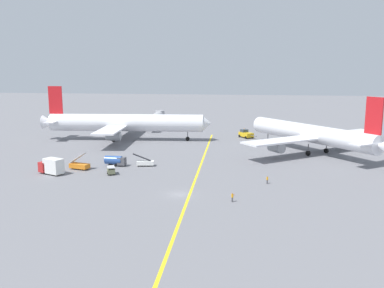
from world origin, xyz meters
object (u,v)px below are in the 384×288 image
jet_bridge (156,117)px  ground_crew_ramp_agent_by_cones (267,180)px  ground_crew_marshaller_foreground (232,197)px  pushback_tug (246,134)px  gse_stair_truck_yellow (79,165)px  gse_belt_loader_portside (145,163)px  airliner_being_pushed (311,134)px  airliner_at_gate_left (125,123)px  gse_fuel_bowser_stubby (116,160)px  gse_catering_truck_tall (51,166)px  gse_baggage_cart_trailing (111,170)px

jet_bridge → ground_crew_ramp_agent_by_cones: bearing=-61.7°
ground_crew_marshaller_foreground → ground_crew_ramp_agent_by_cones: (6.34, 12.54, -0.05)m
pushback_tug → gse_stair_truck_yellow: bearing=-126.6°
jet_bridge → gse_belt_loader_portside: bearing=-79.3°
gse_stair_truck_yellow → airliner_being_pushed: bearing=26.2°
ground_crew_ramp_agent_by_cones → ground_crew_marshaller_foreground: bearing=-116.8°
airliner_being_pushed → airliner_at_gate_left: bearing=167.3°
ground_crew_marshaller_foreground → pushback_tug: bearing=88.9°
gse_belt_loader_portside → ground_crew_marshaller_foreground: 32.31m
gse_fuel_bowser_stubby → airliner_being_pushed: bearing=25.3°
gse_catering_truck_tall → ground_crew_marshaller_foreground: bearing=-19.0°
gse_fuel_bowser_stubby → gse_baggage_cart_trailing: gse_fuel_bowser_stubby is taller
gse_belt_loader_portside → gse_fuel_bowser_stubby: size_ratio=1.02×
gse_catering_truck_tall → gse_baggage_cart_trailing: bearing=7.0°
gse_belt_loader_portside → gse_catering_truck_tall: bearing=-150.6°
airliner_at_gate_left → ground_crew_marshaller_foreground: (37.05, -58.34, -4.71)m
gse_belt_loader_portside → ground_crew_ramp_agent_by_cones: size_ratio=3.26×
pushback_tug → gse_stair_truck_yellow: (-36.93, -49.76, -0.24)m
airliner_at_gate_left → gse_belt_loader_portside: size_ratio=10.82×
gse_belt_loader_portside → airliner_being_pushed: bearing=28.0°
pushback_tug → ground_crew_ramp_agent_by_cones: size_ratio=4.90×
airliner_being_pushed → ground_crew_ramp_agent_by_cones: bearing=-111.0°
jet_bridge → airliner_at_gate_left: bearing=-97.4°
gse_belt_loader_portside → gse_catering_truck_tall: 20.93m
gse_catering_truck_tall → jet_bridge: 73.02m
airliner_being_pushed → gse_stair_truck_yellow: bearing=-153.8°
gse_fuel_bowser_stubby → ground_crew_ramp_agent_by_cones: gse_fuel_bowser_stubby is taller
ground_crew_ramp_agent_by_cones → gse_stair_truck_yellow: bearing=171.5°
gse_belt_loader_portside → gse_baggage_cart_trailing: (-5.34, -8.70, 0.04)m
airliner_at_gate_left → ground_crew_ramp_agent_by_cones: airliner_at_gate_left is taller
gse_fuel_bowser_stubby → jet_bridge: 63.53m
gse_baggage_cart_trailing → ground_crew_marshaller_foreground: bearing=-29.6°
gse_fuel_bowser_stubby → ground_crew_ramp_agent_by_cones: 36.43m
gse_stair_truck_yellow → gse_baggage_cart_trailing: 9.37m
gse_stair_truck_yellow → gse_catering_truck_tall: gse_stair_truck_yellow is taller
gse_baggage_cart_trailing → jet_bridge: size_ratio=0.13×
airliner_being_pushed → pushback_tug: 29.25m
gse_stair_truck_yellow → gse_catering_truck_tall: size_ratio=0.78×
pushback_tug → airliner_being_pushed: bearing=-52.1°
ground_crew_ramp_agent_by_cones → gse_fuel_bowser_stubby: bearing=163.0°
gse_fuel_bowser_stubby → ground_crew_marshaller_foreground: gse_fuel_bowser_stubby is taller
ground_crew_marshaller_foreground → gse_stair_truck_yellow: bearing=152.2°
ground_crew_marshaller_foreground → gse_catering_truck_tall: bearing=161.0°
ground_crew_marshaller_foreground → gse_fuel_bowser_stubby: bearing=140.9°
gse_catering_truck_tall → ground_crew_ramp_agent_by_cones: bearing=-1.5°
airliner_being_pushed → gse_fuel_bowser_stubby: bearing=-154.7°
airliner_at_gate_left → jet_bridge: bearing=82.6°
airliner_being_pushed → gse_catering_truck_tall: bearing=-151.5°
gse_catering_truck_tall → airliner_at_gate_left: bearing=86.5°
gse_baggage_cart_trailing → airliner_being_pushed: bearing=33.4°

